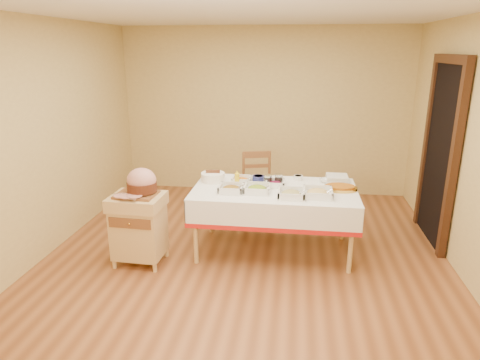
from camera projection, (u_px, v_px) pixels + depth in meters
name	position (u px, v px, depth m)	size (l,w,h in m)	color
room_shell	(245.00, 146.00, 4.38)	(5.00, 5.00, 5.00)	#96562E
doorway	(441.00, 151.00, 5.00)	(0.09, 1.10, 2.20)	black
dining_table	(274.00, 202.00, 4.83)	(1.82, 1.02, 0.76)	#DDB979
butcher_cart	(139.00, 225.00, 4.60)	(0.57, 0.48, 0.78)	#DDB979
dining_chair	(258.00, 186.00, 5.77)	(0.51, 0.49, 0.93)	brown
ham_on_board	(141.00, 184.00, 4.49)	(0.44, 0.42, 0.29)	brown
serving_dish_a	(231.00, 189.00, 4.66)	(0.27, 0.26, 0.12)	white
serving_dish_b	(257.00, 189.00, 4.66)	(0.28, 0.28, 0.11)	white
serving_dish_c	(291.00, 194.00, 4.50)	(0.28, 0.28, 0.11)	white
serving_dish_d	(318.00, 193.00, 4.53)	(0.30, 0.30, 0.11)	white
serving_dish_e	(242.00, 180.00, 4.99)	(0.23, 0.22, 0.10)	white
serving_dish_f	(275.00, 184.00, 4.85)	(0.22, 0.21, 0.10)	white
small_bowl_left	(210.00, 175.00, 5.16)	(0.13, 0.13, 0.06)	white
small_bowl_mid	(258.00, 178.00, 5.06)	(0.14, 0.14, 0.06)	navy
small_bowl_right	(298.00, 177.00, 5.09)	(0.11, 0.11, 0.05)	white
bowl_white_imported	(277.00, 179.00, 5.06)	(0.15, 0.15, 0.04)	white
bowl_small_imported	(326.00, 180.00, 5.00)	(0.14, 0.14, 0.04)	white
preserve_jar_left	(268.00, 180.00, 4.90)	(0.09, 0.09, 0.12)	silver
preserve_jar_right	(278.00, 180.00, 4.92)	(0.10, 0.10, 0.12)	silver
mustard_bottle	(237.00, 179.00, 4.88)	(0.06, 0.06, 0.17)	yellow
bread_basket	(213.00, 177.00, 5.04)	(0.28, 0.28, 0.12)	white
plate_stack	(337.00, 178.00, 5.03)	(0.25, 0.25, 0.07)	white
brass_platter	(340.00, 188.00, 4.74)	(0.38, 0.27, 0.05)	gold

